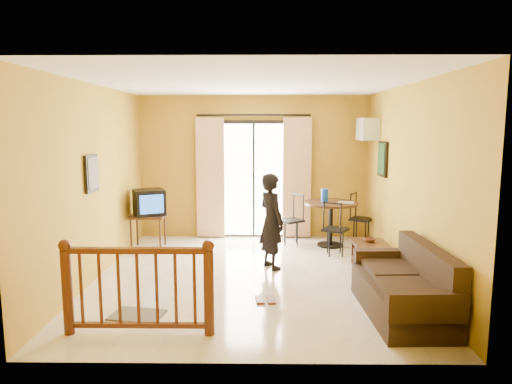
{
  "coord_description": "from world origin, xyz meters",
  "views": [
    {
      "loc": [
        0.15,
        -6.49,
        2.2
      ],
      "look_at": [
        0.07,
        0.2,
        1.24
      ],
      "focal_mm": 32.0,
      "sensor_mm": 36.0,
      "label": 1
    }
  ],
  "objects_px": {
    "coffee_table": "(372,253)",
    "standing_person": "(271,221)",
    "sofa": "(406,289)",
    "dining_table": "(331,211)",
    "television": "(149,202)"
  },
  "relations": [
    {
      "from": "coffee_table",
      "to": "standing_person",
      "type": "relative_size",
      "value": 0.62
    },
    {
      "from": "coffee_table",
      "to": "sofa",
      "type": "relative_size",
      "value": 0.53
    },
    {
      "from": "dining_table",
      "to": "sofa",
      "type": "xyz_separation_m",
      "value": [
        0.42,
        -3.14,
        -0.34
      ]
    },
    {
      "from": "dining_table",
      "to": "standing_person",
      "type": "distance_m",
      "value": 1.76
    },
    {
      "from": "sofa",
      "to": "standing_person",
      "type": "xyz_separation_m",
      "value": [
        -1.55,
        1.79,
        0.44
      ]
    },
    {
      "from": "television",
      "to": "coffee_table",
      "type": "height_order",
      "value": "television"
    },
    {
      "from": "television",
      "to": "standing_person",
      "type": "xyz_separation_m",
      "value": [
        2.18,
        -1.13,
        -0.1
      ]
    },
    {
      "from": "dining_table",
      "to": "television",
      "type": "bearing_deg",
      "value": -176.22
    },
    {
      "from": "dining_table",
      "to": "coffee_table",
      "type": "height_order",
      "value": "dining_table"
    },
    {
      "from": "coffee_table",
      "to": "dining_table",
      "type": "bearing_deg",
      "value": 105.51
    },
    {
      "from": "television",
      "to": "sofa",
      "type": "bearing_deg",
      "value": -63.36
    },
    {
      "from": "coffee_table",
      "to": "sofa",
      "type": "xyz_separation_m",
      "value": [
        0.0,
        -1.65,
        0.04
      ]
    },
    {
      "from": "television",
      "to": "dining_table",
      "type": "bearing_deg",
      "value": -21.44
    },
    {
      "from": "dining_table",
      "to": "coffee_table",
      "type": "relative_size",
      "value": 1.07
    },
    {
      "from": "television",
      "to": "sofa",
      "type": "distance_m",
      "value": 4.76
    }
  ]
}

